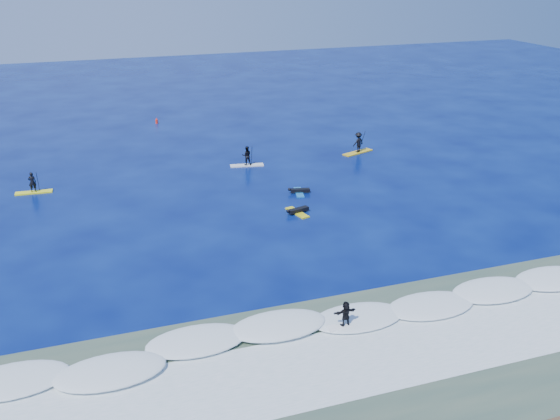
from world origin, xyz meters
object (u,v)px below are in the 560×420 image
object	(u,v)px
sup_paddler_center	(247,157)
prone_paddler_near	(297,211)
wave_surfer	(346,315)
prone_paddler_far	(299,191)
sup_paddler_right	(358,144)
sup_paddler_left	(33,186)
marker_buoy	(157,121)

from	to	relation	value
sup_paddler_center	prone_paddler_near	size ratio (longest dim) A/B	1.27
prone_paddler_near	wave_surfer	bearing A→B (deg)	155.01
sup_paddler_center	prone_paddler_far	bearing A→B (deg)	-66.19
sup_paddler_right	prone_paddler_far	xyz separation A→B (m)	(-8.75, -7.96, -0.72)
sup_paddler_left	sup_paddler_center	size ratio (longest dim) A/B	0.93
sup_paddler_left	prone_paddler_near	distance (m)	20.37
sup_paddler_left	sup_paddler_right	xyz separation A→B (m)	(27.83, 1.35, 0.28)
prone_paddler_near	sup_paddler_center	bearing A→B (deg)	-11.55
prone_paddler_near	marker_buoy	world-z (taller)	marker_buoy
sup_paddler_left	prone_paddler_near	bearing A→B (deg)	-26.42
sup_paddler_left	sup_paddler_right	distance (m)	27.86
sup_paddler_left	sup_paddler_center	bearing A→B (deg)	7.39
sup_paddler_left	marker_buoy	distance (m)	21.73
sup_paddler_center	prone_paddler_far	world-z (taller)	sup_paddler_center
sup_paddler_right	prone_paddler_near	xyz separation A→B (m)	(-10.27, -11.66, -0.71)
prone_paddler_far	sup_paddler_center	bearing A→B (deg)	26.86
prone_paddler_near	sup_paddler_right	bearing A→B (deg)	-54.85
prone_paddler_far	prone_paddler_near	bearing A→B (deg)	170.43
prone_paddler_far	wave_surfer	xyz separation A→B (m)	(-4.47, -18.16, 0.63)
sup_paddler_right	prone_paddler_far	world-z (taller)	sup_paddler_right
sup_paddler_center	prone_paddler_near	bearing A→B (deg)	-78.31
prone_paddler_far	sup_paddler_right	bearing A→B (deg)	-34.87
sup_paddler_right	wave_surfer	world-z (taller)	sup_paddler_right
sup_paddler_left	prone_paddler_near	xyz separation A→B (m)	(17.56, -10.32, -0.43)
sup_paddler_center	sup_paddler_right	size ratio (longest dim) A/B	0.90
sup_paddler_left	sup_paddler_right	size ratio (longest dim) A/B	0.84
sup_paddler_left	marker_buoy	size ratio (longest dim) A/B	4.17
prone_paddler_near	wave_surfer	distance (m)	14.77
marker_buoy	wave_surfer	bearing A→B (deg)	-86.60
sup_paddler_right	prone_paddler_near	world-z (taller)	sup_paddler_right
wave_surfer	marker_buoy	bearing A→B (deg)	90.49
prone_paddler_far	wave_surfer	bearing A→B (deg)	179.00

